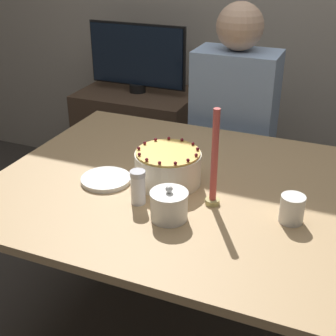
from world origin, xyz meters
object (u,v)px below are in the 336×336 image
object	(u,v)px
candle	(214,166)
cake	(168,167)
tv_monitor	(137,57)
sugar_shaker	(138,187)
person_man_blue_shirt	(232,148)
sugar_bowl	(169,205)

from	to	relation	value
candle	cake	bearing A→B (deg)	156.86
tv_monitor	sugar_shaker	bearing A→B (deg)	-64.10
candle	tv_monitor	xyz separation A→B (m)	(-0.86, 1.20, 0.00)
sugar_shaker	candle	xyz separation A→B (m)	(0.23, 0.09, 0.08)
person_man_blue_shirt	tv_monitor	distance (m)	0.85
sugar_shaker	tv_monitor	size ratio (longest dim) A/B	0.20
candle	tv_monitor	bearing A→B (deg)	125.55
sugar_shaker	tv_monitor	distance (m)	1.44
cake	candle	distance (m)	0.23
person_man_blue_shirt	cake	bearing A→B (deg)	86.97
sugar_bowl	person_man_blue_shirt	size ratio (longest dim) A/B	0.09
sugar_bowl	tv_monitor	size ratio (longest dim) A/B	0.20
sugar_shaker	person_man_blue_shirt	bearing A→B (deg)	85.34
cake	candle	size ratio (longest dim) A/B	0.71
cake	tv_monitor	xyz separation A→B (m)	(-0.66, 1.12, 0.09)
cake	sugar_shaker	world-z (taller)	cake
sugar_bowl	person_man_blue_shirt	distance (m)	1.01
sugar_shaker	sugar_bowl	bearing A→B (deg)	-20.05
candle	person_man_blue_shirt	world-z (taller)	person_man_blue_shirt
sugar_shaker	tv_monitor	bearing A→B (deg)	115.90
sugar_shaker	cake	bearing A→B (deg)	78.31
cake	sugar_shaker	xyz separation A→B (m)	(-0.04, -0.17, -0.00)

